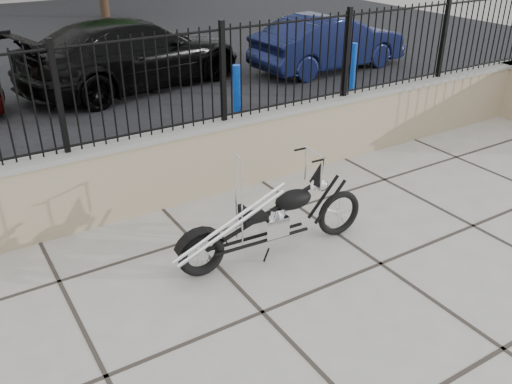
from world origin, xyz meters
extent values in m
plane|color=#99968E|center=(0.00, 0.00, 0.00)|extent=(90.00, 90.00, 0.00)
plane|color=black|center=(0.00, 12.50, 0.00)|extent=(30.00, 30.00, 0.00)
cube|color=gray|center=(0.00, 2.50, 0.48)|extent=(14.00, 0.36, 0.96)
cube|color=black|center=(0.00, 2.50, 1.56)|extent=(14.00, 0.08, 1.20)
imported|color=black|center=(1.72, 7.75, 0.72)|extent=(5.26, 3.01, 1.44)
imported|color=#10163B|center=(6.17, 6.75, 0.64)|extent=(3.92, 1.54, 1.27)
cylinder|color=#0B3EA6|center=(2.26, 4.36, 0.56)|extent=(0.17, 0.17, 1.12)
cylinder|color=#0C22C0|center=(5.18, 4.76, 0.54)|extent=(0.14, 0.14, 1.08)
camera|label=1|loc=(-2.17, -3.37, 3.33)|focal=38.00mm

